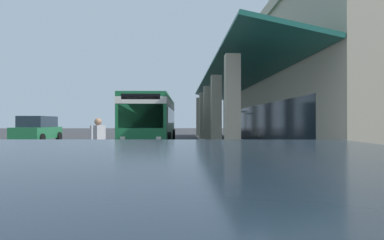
# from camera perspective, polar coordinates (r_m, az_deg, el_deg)

# --- Properties ---
(ground) EXTENTS (120.00, 120.00, 0.00)m
(ground) POSITION_cam_1_polar(r_m,az_deg,el_deg) (22.54, 10.49, -4.27)
(ground) COLOR #2D2D30
(curb_strip) EXTENTS (34.24, 0.50, 0.12)m
(curb_strip) POSITION_cam_1_polar(r_m,az_deg,el_deg) (24.11, 2.69, -3.87)
(curb_strip) COLOR #9E998E
(curb_strip) RESTS_ON ground
(plaza_building) EXTENTS (28.83, 16.93, 8.00)m
(plaza_building) POSITION_cam_1_polar(r_m,az_deg,el_deg) (26.75, 23.80, 4.97)
(plaza_building) COLOR #B2A88E
(plaza_building) RESTS_ON ground
(transit_bus) EXTENTS (11.25, 2.97, 3.34)m
(transit_bus) POSITION_cam_1_polar(r_m,az_deg,el_deg) (22.54, -6.74, 0.44)
(transit_bus) COLOR #196638
(transit_bus) RESTS_ON ground
(parked_suv_green) EXTENTS (4.80, 2.21, 1.97)m
(parked_suv_green) POSITION_cam_1_polar(r_m,az_deg,el_deg) (27.23, -24.50, -1.42)
(parked_suv_green) COLOR #195933
(parked_suv_green) RESTS_ON ground
(pedestrian) EXTENTS (0.62, 0.47, 1.68)m
(pedestrian) POSITION_cam_1_polar(r_m,az_deg,el_deg) (11.06, -15.51, -3.50)
(pedestrian) COLOR #726651
(pedestrian) RESTS_ON ground
(potted_palm) EXTENTS (1.93, 1.50, 2.66)m
(potted_palm) POSITION_cam_1_polar(r_m,az_deg,el_deg) (33.71, 3.53, -1.87)
(potted_palm) COLOR gray
(potted_palm) RESTS_ON ground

